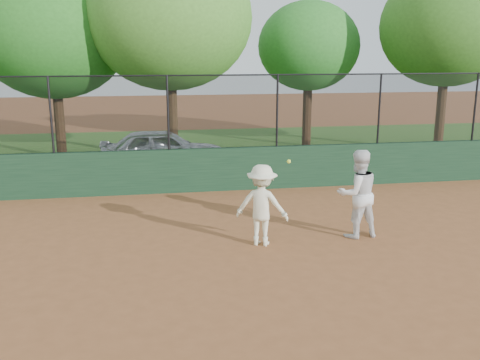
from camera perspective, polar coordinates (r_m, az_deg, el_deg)
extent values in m
plane|color=brown|center=(9.28, -2.60, -10.59)|extent=(80.00, 80.00, 0.00)
cube|color=#1C3E25|center=(14.79, -5.57, 1.01)|extent=(26.00, 0.20, 1.20)
cube|color=#2C571B|center=(20.78, -6.80, 2.94)|extent=(36.00, 12.00, 0.01)
imported|color=#B3B7BD|center=(17.52, -8.19, 3.20)|extent=(4.07, 1.67, 1.38)
imported|color=white|center=(11.33, 12.42, -1.44)|extent=(0.98, 0.81, 1.85)
imported|color=#F1EFCC|center=(10.63, 2.35, -2.70)|extent=(1.22, 0.99, 1.64)
sphere|color=#DFFF38|center=(10.21, 5.23, 1.98)|extent=(0.08, 0.08, 0.08)
cube|color=black|center=(14.53, -5.71, 7.18)|extent=(26.00, 0.02, 2.00)
cylinder|color=black|center=(14.46, -5.80, 11.05)|extent=(26.00, 0.04, 0.04)
cylinder|color=black|center=(14.70, -19.53, 6.55)|extent=(0.06, 0.06, 2.00)
cylinder|color=black|center=(14.50, -7.70, 7.12)|extent=(0.06, 0.06, 2.00)
cylinder|color=black|center=(14.92, 3.99, 7.38)|extent=(0.06, 0.06, 2.00)
cylinder|color=black|center=(15.90, 14.64, 7.36)|extent=(0.06, 0.06, 2.00)
cylinder|color=black|center=(17.35, 23.78, 7.14)|extent=(0.06, 0.06, 2.00)
cylinder|color=#412916|center=(20.55, -18.66, 5.56)|extent=(0.36, 0.36, 2.38)
ellipsoid|color=#26691E|center=(20.39, -19.36, 14.53)|extent=(5.25, 4.77, 4.53)
cylinder|color=#462F19|center=(19.27, -7.19, 6.18)|extent=(0.36, 0.36, 2.71)
ellipsoid|color=#417C27|center=(19.15, -7.51, 16.75)|extent=(5.67, 5.15, 4.89)
cylinder|color=#3E2514|center=(22.12, 7.15, 6.76)|extent=(0.36, 0.36, 2.44)
ellipsoid|color=#286C23|center=(21.97, 7.37, 14.00)|extent=(4.06, 3.69, 3.51)
cylinder|color=#472E19|center=(22.07, 20.58, 6.36)|extent=(0.36, 0.36, 2.72)
ellipsoid|color=#31641C|center=(21.96, 21.32, 14.99)|extent=(5.09, 4.63, 4.40)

